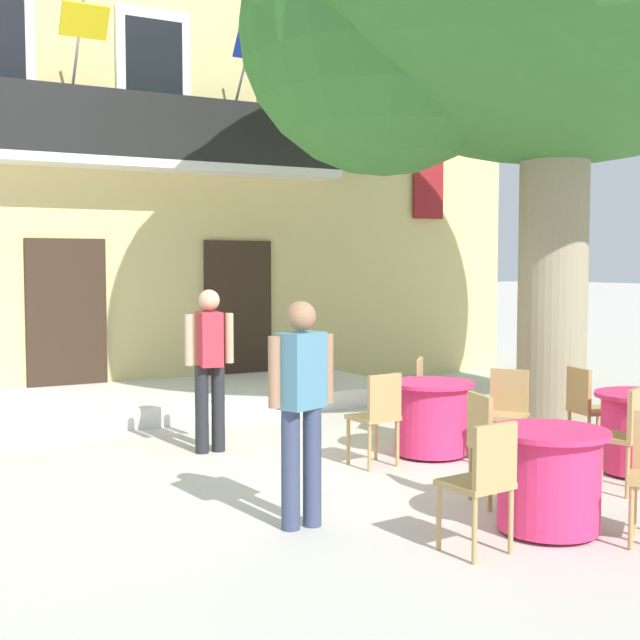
{
  "coord_description": "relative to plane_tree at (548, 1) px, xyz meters",
  "views": [
    {
      "loc": [
        -4.16,
        -7.08,
        1.97
      ],
      "look_at": [
        0.58,
        1.5,
        1.3
      ],
      "focal_mm": 47.6,
      "sensor_mm": 36.0,
      "label": 1
    }
  ],
  "objects": [
    {
      "name": "ground_plane",
      "position": [
        -2.78,
        -0.19,
        -4.89
      ],
      "size": [
        120.0,
        120.0,
        0.0
      ],
      "primitive_type": "plane",
      "color": "beige"
    },
    {
      "name": "building_facade",
      "position": [
        -3.03,
        6.79,
        -1.14
      ],
      "size": [
        13.0,
        5.09,
        7.5
      ],
      "color": "#DBC67F",
      "rests_on": "ground"
    },
    {
      "name": "entrance_step_platform",
      "position": [
        -3.03,
        3.6,
        -4.77
      ],
      "size": [
        5.69,
        2.4,
        0.25
      ],
      "primitive_type": "cube",
      "color": "silver",
      "rests_on": "ground"
    },
    {
      "name": "plane_tree",
      "position": [
        0.0,
        0.0,
        0.0
      ],
      "size": [
        6.66,
        5.84,
        6.99
      ],
      "color": "gray",
      "rests_on": "ground"
    },
    {
      "name": "cafe_table_near_tree",
      "position": [
        -1.83,
        -0.36,
        -4.5
      ],
      "size": [
        0.86,
        0.86,
        0.76
      ],
      "color": "#E52D66",
      "rests_on": "ground"
    },
    {
      "name": "cafe_chair_near_tree_0",
      "position": [
        -1.34,
        -0.94,
        -4.36
      ],
      "size": [
        0.56,
        0.56,
        0.91
      ],
      "color": "tan",
      "rests_on": "ground"
    },
    {
      "name": "cafe_chair_near_tree_1",
      "position": [
        -1.4,
        0.26,
        -4.36
      ],
      "size": [
        0.56,
        0.56,
        0.91
      ],
      "color": "tan",
      "rests_on": "ground"
    },
    {
      "name": "cafe_chair_near_tree_2",
      "position": [
        -2.57,
        -0.5,
        -4.36
      ],
      "size": [
        0.43,
        0.43,
        0.91
      ],
      "color": "tan",
      "rests_on": "ground"
    },
    {
      "name": "cafe_table_middle",
      "position": [
        -2.55,
        -2.76,
        -4.5
      ],
      "size": [
        0.86,
        0.86,
        0.76
      ],
      "color": "#E52D66",
      "rests_on": "ground"
    },
    {
      "name": "cafe_chair_middle_1",
      "position": [
        -2.46,
        -2.02,
        -4.36
      ],
      "size": [
        0.48,
        0.48,
        0.91
      ],
      "color": "tan",
      "rests_on": "ground"
    },
    {
      "name": "cafe_chair_middle_2",
      "position": [
        -3.29,
        -2.92,
        -4.36
      ],
      "size": [
        0.44,
        0.44,
        0.91
      ],
      "color": "tan",
      "rests_on": "ground"
    },
    {
      "name": "cafe_chair_front_0",
      "position": [
        -1.22,
        -2.28,
        -4.36
      ],
      "size": [
        0.53,
        0.53,
        0.91
      ],
      "color": "tan",
      "rests_on": "ground"
    },
    {
      "name": "cafe_chair_front_2",
      "position": [
        -0.48,
        -1.16,
        -4.36
      ],
      "size": [
        0.48,
        0.48,
        0.91
      ],
      "color": "tan",
      "rests_on": "ground"
    },
    {
      "name": "pedestrian_near_entrance",
      "position": [
        -3.74,
        0.88,
        -3.94
      ],
      "size": [
        0.53,
        0.37,
        1.69
      ],
      "color": "#232328",
      "rests_on": "ground"
    },
    {
      "name": "pedestrian_mid_plaza",
      "position": [
        -4.08,
        -1.8,
        -3.94
      ],
      "size": [
        0.53,
        0.33,
        1.69
      ],
      "color": "#384260",
      "rests_on": "ground"
    }
  ]
}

